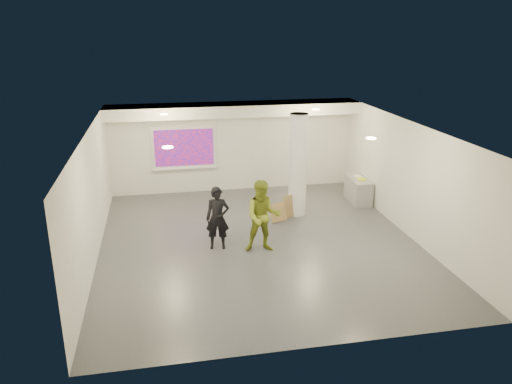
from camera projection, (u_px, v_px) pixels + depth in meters
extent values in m
cube|color=#373A3F|center=(259.00, 243.00, 12.87)|extent=(8.00, 9.00, 0.01)
cube|color=white|center=(259.00, 128.00, 11.92)|extent=(8.00, 9.00, 0.01)
cube|color=silver|center=(232.00, 146.00, 16.58)|extent=(8.00, 0.01, 3.00)
cube|color=silver|center=(313.00, 271.00, 8.21)|extent=(8.00, 0.01, 3.00)
cube|color=silver|center=(92.00, 198.00, 11.67)|extent=(0.01, 9.00, 3.00)
cube|color=silver|center=(408.00, 179.00, 13.12)|extent=(0.01, 9.00, 3.00)
cube|color=silver|center=(234.00, 109.00, 15.65)|extent=(8.00, 1.10, 0.36)
cylinder|color=#FFD58D|center=(164.00, 114.00, 13.85)|extent=(0.22, 0.22, 0.02)
cylinder|color=#FFD58D|center=(316.00, 109.00, 14.65)|extent=(0.22, 0.22, 0.02)
cylinder|color=#FFD58D|center=(168.00, 147.00, 10.13)|extent=(0.22, 0.22, 0.02)
cylinder|color=#FFD58D|center=(371.00, 138.00, 10.93)|extent=(0.22, 0.22, 0.02)
cylinder|color=white|center=(298.00, 165.00, 14.34)|extent=(0.52, 0.52, 3.00)
cube|color=white|center=(184.00, 147.00, 16.24)|extent=(2.10, 0.06, 1.40)
cube|color=#0415B5|center=(184.00, 148.00, 16.20)|extent=(1.90, 0.01, 1.20)
cube|color=white|center=(185.00, 168.00, 16.41)|extent=(2.10, 0.08, 0.04)
cube|color=gray|center=(358.00, 190.00, 15.79)|extent=(0.62, 1.33, 0.76)
cube|color=white|center=(358.00, 176.00, 15.88)|extent=(0.23, 0.29, 0.02)
cube|color=#D9EB21|center=(362.00, 179.00, 15.52)|extent=(0.30, 0.35, 0.03)
cube|color=olive|center=(293.00, 206.00, 14.53)|extent=(0.62, 0.27, 0.67)
cube|color=olive|center=(278.00, 212.00, 14.21)|extent=(0.53, 0.37, 0.53)
imported|color=black|center=(218.00, 218.00, 12.33)|extent=(0.63, 0.46, 1.60)
imported|color=olive|center=(263.00, 216.00, 12.15)|extent=(0.96, 0.79, 1.81)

